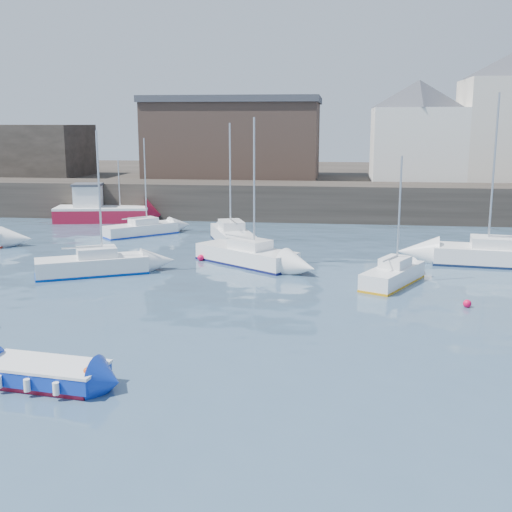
# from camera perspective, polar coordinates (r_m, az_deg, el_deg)

# --- Properties ---
(water) EXTENTS (220.00, 220.00, 0.00)m
(water) POSITION_cam_1_polar(r_m,az_deg,el_deg) (20.94, -4.19, -10.72)
(water) COLOR #2D4760
(water) RESTS_ON ground
(quay_wall) EXTENTS (90.00, 5.00, 3.00)m
(quay_wall) POSITION_cam_1_polar(r_m,az_deg,el_deg) (54.49, 3.04, 4.90)
(quay_wall) COLOR #28231E
(quay_wall) RESTS_ON ground
(land_strip) EXTENTS (90.00, 32.00, 2.80)m
(land_strip) POSITION_cam_1_polar(r_m,az_deg,el_deg) (72.36, 4.10, 6.51)
(land_strip) COLOR #28231E
(land_strip) RESTS_ON ground
(bldg_east_d) EXTENTS (11.14, 11.14, 8.95)m
(bldg_east_d) POSITION_cam_1_polar(r_m,az_deg,el_deg) (60.87, 14.14, 10.82)
(bldg_east_d) COLOR white
(bldg_east_d) RESTS_ON land_strip
(warehouse) EXTENTS (16.40, 10.40, 7.60)m
(warehouse) POSITION_cam_1_polar(r_m,az_deg,el_deg) (62.76, -1.92, 10.50)
(warehouse) COLOR #3D2D26
(warehouse) RESTS_ON land_strip
(bldg_west) EXTENTS (14.00, 8.00, 5.00)m
(bldg_west) POSITION_cam_1_polar(r_m,az_deg,el_deg) (68.85, -20.67, 8.78)
(bldg_west) COLOR #353028
(bldg_west) RESTS_ON land_strip
(blue_dinghy) EXTENTS (4.04, 2.26, 0.73)m
(blue_dinghy) POSITION_cam_1_polar(r_m,az_deg,el_deg) (21.20, -18.30, -9.84)
(blue_dinghy) COLOR maroon
(blue_dinghy) RESTS_ON ground
(fishing_boat) EXTENTS (7.98, 4.13, 5.04)m
(fishing_boat) POSITION_cam_1_polar(r_m,az_deg,el_deg) (54.46, -13.73, 4.02)
(fishing_boat) COLOR maroon
(fishing_boat) RESTS_ON ground
(sailboat_a) EXTENTS (6.07, 4.31, 7.61)m
(sailboat_a) POSITION_cam_1_polar(r_m,az_deg,el_deg) (35.45, -14.33, -0.76)
(sailboat_a) COLOR white
(sailboat_a) RESTS_ON ground
(sailboat_b) EXTENTS (6.44, 5.44, 8.30)m
(sailboat_b) POSITION_cam_1_polar(r_m,az_deg,el_deg) (36.85, -0.85, 0.09)
(sailboat_b) COLOR white
(sailboat_b) RESTS_ON ground
(sailboat_c) EXTENTS (3.62, 5.03, 6.40)m
(sailboat_c) POSITION_cam_1_polar(r_m,az_deg,el_deg) (33.03, 12.09, -1.64)
(sailboat_c) COLOR white
(sailboat_c) RESTS_ON ground
(sailboat_d) EXTENTS (7.79, 3.34, 9.63)m
(sailboat_d) POSITION_cam_1_polar(r_m,az_deg,el_deg) (39.19, 20.89, 0.08)
(sailboat_d) COLOR white
(sailboat_d) RESTS_ON ground
(sailboat_f) EXTENTS (4.00, 6.44, 7.98)m
(sailboat_f) POSITION_cam_1_polar(r_m,az_deg,el_deg) (43.03, -2.13, 1.81)
(sailboat_f) COLOR white
(sailboat_f) RESTS_ON ground
(sailboat_h) EXTENTS (5.10, 4.96, 6.94)m
(sailboat_h) POSITION_cam_1_polar(r_m,az_deg,el_deg) (47.23, -10.21, 2.39)
(sailboat_h) COLOR white
(sailboat_h) RESTS_ON ground
(buoy_mid) EXTENTS (0.36, 0.36, 0.36)m
(buoy_mid) POSITION_cam_1_polar(r_m,az_deg,el_deg) (29.93, 18.24, -4.34)
(buoy_mid) COLOR #E4093E
(buoy_mid) RESTS_ON ground
(buoy_far) EXTENTS (0.38, 0.38, 0.38)m
(buoy_far) POSITION_cam_1_polar(r_m,az_deg,el_deg) (38.07, -4.93, -0.41)
(buoy_far) COLOR #E4093E
(buoy_far) RESTS_ON ground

